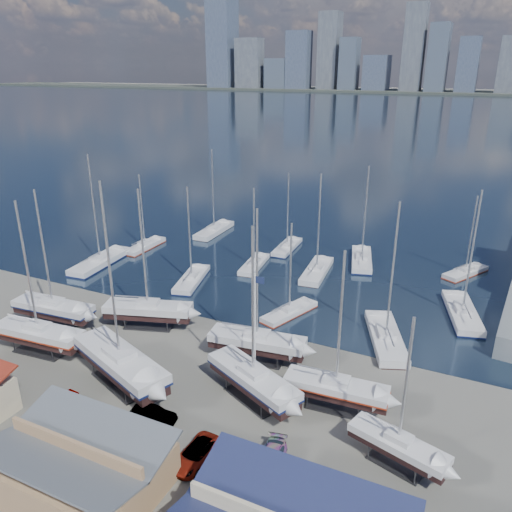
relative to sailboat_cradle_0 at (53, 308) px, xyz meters
The scene contains 30 objects.
ground 20.32m from the sailboat_cradle_0, ahead, with size 1400.00×1400.00×0.00m, color #605E59.
water 309.51m from the sailboat_cradle_0, 86.26° to the left, with size 1400.00×600.00×0.40m, color #19253B.
far_shore 569.20m from the sailboat_cradle_0, 87.97° to the left, with size 1400.00×80.00×2.20m, color #2D332D.
skyline 563.95m from the sailboat_cradle_0, 88.74° to the left, with size 639.14×43.80×107.69m.
shed_grey 26.49m from the sailboat_cradle_0, 40.38° to the right, with size 12.60×8.40×4.17m.
sailboat_cradle_0 is the anchor object (origin of this frame).
sailboat_cradle_1 6.00m from the sailboat_cradle_0, 57.57° to the right, with size 10.41×3.69×16.47m.
sailboat_cradle_2 11.13m from the sailboat_cradle_0, 22.91° to the left, with size 10.38×5.74×16.31m.
sailboat_cradle_3 15.81m from the sailboat_cradle_0, 21.79° to the right, with size 12.73×7.61×19.60m.
sailboat_cradle_4 24.80m from the sailboat_cradle_0, ahead, with size 10.16×4.02×16.12m.
sailboat_cradle_5 27.15m from the sailboat_cradle_0, ahead, with size 10.48×6.96×16.51m.
sailboat_cradle_6 34.11m from the sailboat_cradle_0, ahead, with size 9.28×3.10×14.87m.
sailboat_cradle_7 40.68m from the sailboat_cradle_0, ahead, with size 7.86×4.24×12.63m.
sailboat_moored_0 18.72m from the sailboat_cradle_0, 115.80° to the left, with size 4.29×11.97×17.54m.
sailboat_moored_1 26.50m from the sailboat_cradle_0, 104.22° to the left, with size 2.45×8.64×12.91m.
sailboat_moored_2 37.67m from the sailboat_cradle_0, 90.26° to the left, with size 3.23×10.51×15.75m.
sailboat_moored_3 18.97m from the sailboat_cradle_0, 64.99° to the left, with size 5.00×9.91×14.27m.
sailboat_moored_4 29.29m from the sailboat_cradle_0, 62.70° to the left, with size 3.39×8.62×12.68m.
sailboat_moored_5 38.27m from the sailboat_cradle_0, 66.83° to the left, with size 2.97×9.05×13.35m.
sailboat_moored_6 27.74m from the sailboat_cradle_0, 30.14° to the left, with size 4.91×8.46×12.22m.
sailboat_moored_7 35.73m from the sailboat_cradle_0, 50.29° to the left, with size 3.84×10.44×15.41m.
sailboat_moored_8 44.33m from the sailboat_cradle_0, 51.50° to the left, with size 5.50×10.87×15.65m.
sailboat_moored_9 38.00m from the sailboat_cradle_0, 19.33° to the left, with size 6.88×11.36×16.60m.
sailboat_moored_10 48.47m from the sailboat_cradle_0, 27.59° to the left, with size 5.80×11.36×16.35m.
sailboat_moored_11 55.89m from the sailboat_cradle_0, 40.68° to the left, with size 6.01×8.27×12.25m.
car_a 17.32m from the sailboat_cradle_0, 43.97° to the right, with size 1.79×4.46×1.52m, color gray.
car_b 22.71m from the sailboat_cradle_0, 23.93° to the right, with size 1.40×4.03×1.33m, color gray.
car_c 28.83m from the sailboat_cradle_0, 23.51° to the right, with size 2.18×4.74×1.32m, color gray.
car_d 33.29m from the sailboat_cradle_0, 16.64° to the right, with size 1.84×4.52×1.31m, color gray.
flagpole 26.17m from the sailboat_cradle_0, ahead, with size 0.97×0.12×10.96m.
Camera 1 is at (23.27, -45.56, 28.38)m, focal length 35.00 mm.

